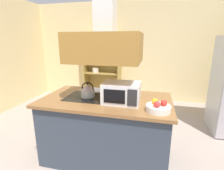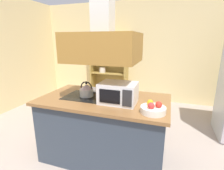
{
  "view_description": "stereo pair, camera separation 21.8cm",
  "coord_description": "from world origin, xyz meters",
  "px_view_note": "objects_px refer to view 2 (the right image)",
  "views": [
    {
      "loc": [
        0.48,
        -1.9,
        1.68
      ],
      "look_at": [
        -0.13,
        0.59,
        1.0
      ],
      "focal_mm": 27.4,
      "sensor_mm": 36.0,
      "label": 1
    },
    {
      "loc": [
        0.69,
        -1.83,
        1.68
      ],
      "look_at": [
        -0.13,
        0.59,
        1.0
      ],
      "focal_mm": 27.4,
      "sensor_mm": 36.0,
      "label": 2
    }
  ],
  "objects_px": {
    "kettle": "(86,90)",
    "wine_glass_on_counter": "(131,87)",
    "fruit_bowl": "(153,109)",
    "cutting_board": "(94,90)",
    "dish_cabinet": "(109,70)",
    "microwave": "(118,93)"
  },
  "relations": [
    {
      "from": "dish_cabinet",
      "to": "cutting_board",
      "type": "distance_m",
      "value": 2.3
    },
    {
      "from": "microwave",
      "to": "cutting_board",
      "type": "bearing_deg",
      "value": 141.64
    },
    {
      "from": "fruit_bowl",
      "to": "cutting_board",
      "type": "bearing_deg",
      "value": 148.61
    },
    {
      "from": "kettle",
      "to": "microwave",
      "type": "xyz_separation_m",
      "value": [
        0.5,
        -0.1,
        0.04
      ]
    },
    {
      "from": "dish_cabinet",
      "to": "microwave",
      "type": "relative_size",
      "value": 4.08
    },
    {
      "from": "kettle",
      "to": "fruit_bowl",
      "type": "relative_size",
      "value": 0.78
    },
    {
      "from": "wine_glass_on_counter",
      "to": "fruit_bowl",
      "type": "height_order",
      "value": "wine_glass_on_counter"
    },
    {
      "from": "kettle",
      "to": "fruit_bowl",
      "type": "bearing_deg",
      "value": -16.45
    },
    {
      "from": "kettle",
      "to": "wine_glass_on_counter",
      "type": "distance_m",
      "value": 0.63
    },
    {
      "from": "kettle",
      "to": "cutting_board",
      "type": "height_order",
      "value": "kettle"
    },
    {
      "from": "cutting_board",
      "to": "wine_glass_on_counter",
      "type": "xyz_separation_m",
      "value": [
        0.63,
        -0.15,
        0.14
      ]
    },
    {
      "from": "dish_cabinet",
      "to": "microwave",
      "type": "distance_m",
      "value": 2.85
    },
    {
      "from": "dish_cabinet",
      "to": "wine_glass_on_counter",
      "type": "relative_size",
      "value": 9.1
    },
    {
      "from": "kettle",
      "to": "fruit_bowl",
      "type": "height_order",
      "value": "kettle"
    },
    {
      "from": "dish_cabinet",
      "to": "cutting_board",
      "type": "height_order",
      "value": "dish_cabinet"
    },
    {
      "from": "microwave",
      "to": "fruit_bowl",
      "type": "relative_size",
      "value": 1.67
    },
    {
      "from": "dish_cabinet",
      "to": "fruit_bowl",
      "type": "bearing_deg",
      "value": -61.94
    },
    {
      "from": "dish_cabinet",
      "to": "fruit_bowl",
      "type": "height_order",
      "value": "dish_cabinet"
    },
    {
      "from": "wine_glass_on_counter",
      "to": "fruit_bowl",
      "type": "xyz_separation_m",
      "value": [
        0.35,
        -0.45,
        -0.11
      ]
    },
    {
      "from": "dish_cabinet",
      "to": "kettle",
      "type": "distance_m",
      "value": 2.61
    },
    {
      "from": "kettle",
      "to": "cutting_board",
      "type": "xyz_separation_m",
      "value": [
        -0.02,
        0.31,
        -0.08
      ]
    },
    {
      "from": "cutting_board",
      "to": "microwave",
      "type": "height_order",
      "value": "microwave"
    }
  ]
}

